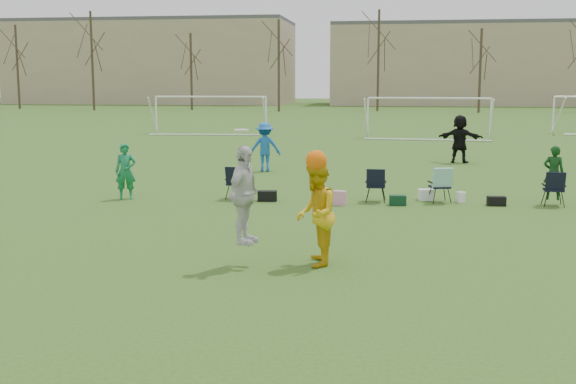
% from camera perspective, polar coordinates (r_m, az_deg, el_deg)
% --- Properties ---
extents(ground, '(260.00, 260.00, 0.00)m').
position_cam_1_polar(ground, '(13.07, -0.70, -6.44)').
color(ground, '#30551A').
rests_on(ground, ground).
extents(fielder_green_near, '(0.68, 0.54, 1.64)m').
position_cam_1_polar(fielder_green_near, '(21.56, -12.71, 1.61)').
color(fielder_green_near, '#157645').
rests_on(fielder_green_near, ground).
extents(fielder_blue, '(1.34, 0.97, 1.87)m').
position_cam_1_polar(fielder_blue, '(27.60, -1.85, 3.58)').
color(fielder_blue, '#175BB0').
rests_on(fielder_blue, ground).
extents(fielder_black, '(1.97, 1.11, 2.03)m').
position_cam_1_polar(fielder_black, '(31.31, 13.42, 4.11)').
color(fielder_black, black).
rests_on(fielder_black, ground).
extents(center_contest, '(2.05, 1.39, 2.56)m').
position_cam_1_polar(center_contest, '(13.35, 0.06, -1.08)').
color(center_contest, silver).
rests_on(center_contest, ground).
extents(sideline_setup, '(9.59, 1.52, 1.66)m').
position_cam_1_polar(sideline_setup, '(20.82, 10.52, 0.57)').
color(sideline_setup, '#0E3612').
rests_on(sideline_setup, ground).
extents(goal_left, '(7.39, 0.76, 2.46)m').
position_cam_1_polar(goal_left, '(48.01, -6.12, 6.93)').
color(goal_left, white).
rests_on(goal_left, ground).
extents(goal_mid, '(7.40, 0.63, 2.46)m').
position_cam_1_polar(goal_mid, '(44.53, 11.05, 6.67)').
color(goal_mid, white).
rests_on(goal_mid, ground).
extents(tree_line, '(110.28, 3.28, 11.40)m').
position_cam_1_polar(tree_line, '(82.34, 7.28, 9.86)').
color(tree_line, '#382B21').
rests_on(tree_line, ground).
extents(building_row, '(126.00, 16.00, 13.00)m').
position_cam_1_polar(building_row, '(108.59, 11.06, 9.96)').
color(building_row, tan).
rests_on(building_row, ground).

